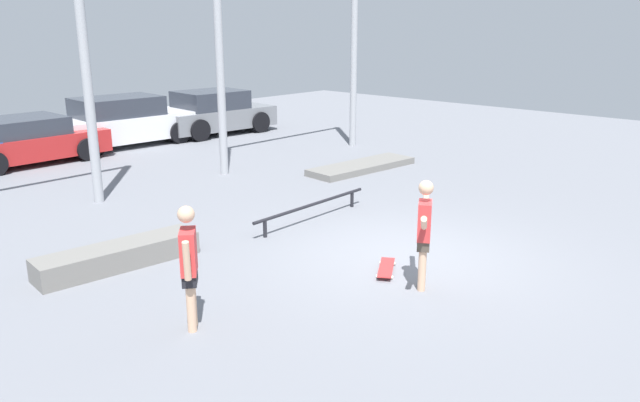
{
  "coord_description": "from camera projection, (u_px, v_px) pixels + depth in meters",
  "views": [
    {
      "loc": [
        -7.89,
        -5.33,
        3.66
      ],
      "look_at": [
        -0.34,
        1.55,
        0.71
      ],
      "focal_mm": 35.0,
      "sensor_mm": 36.0,
      "label": 1
    }
  ],
  "objects": [
    {
      "name": "grind_rail",
      "position": [
        312.0,
        207.0,
        11.82
      ],
      "size": [
        3.03,
        0.14,
        0.35
      ],
      "rotation": [
        0.0,
        0.0,
        0.03
      ],
      "color": "black",
      "rests_on": "ground_plane"
    },
    {
      "name": "skateboarder",
      "position": [
        424.0,
        229.0,
        8.64
      ],
      "size": [
        1.19,
        0.77,
        1.58
      ],
      "rotation": [
        0.0,
        0.0,
        0.55
      ],
      "color": "#DBAD89",
      "rests_on": "ground_plane"
    },
    {
      "name": "skateboard",
      "position": [
        386.0,
        268.0,
        9.46
      ],
      "size": [
        0.8,
        0.6,
        0.08
      ],
      "rotation": [
        0.0,
        0.0,
        0.56
      ],
      "color": "red",
      "rests_on": "ground_plane"
    },
    {
      "name": "bystander",
      "position": [
        189.0,
        262.0,
        7.49
      ],
      "size": [
        0.5,
        0.56,
        1.58
      ],
      "rotation": [
        0.0,
        0.0,
        4.01
      ],
      "color": "#DBAD89",
      "rests_on": "ground_plane"
    },
    {
      "name": "parked_car_red",
      "position": [
        25.0,
        141.0,
        16.6
      ],
      "size": [
        3.93,
        2.03,
        1.23
      ],
      "rotation": [
        0.0,
        0.0,
        -0.0
      ],
      "color": "red",
      "rests_on": "ground_plane"
    },
    {
      "name": "parked_car_white",
      "position": [
        123.0,
        122.0,
        18.96
      ],
      "size": [
        4.54,
        2.17,
        1.49
      ],
      "rotation": [
        0.0,
        0.0,
        -0.06
      ],
      "color": "white",
      "rests_on": "ground_plane"
    },
    {
      "name": "ground_plane",
      "position": [
        405.0,
        257.0,
        10.07
      ],
      "size": [
        36.0,
        36.0,
        0.0
      ],
      "primitive_type": "plane",
      "color": "slate"
    },
    {
      "name": "parked_car_grey",
      "position": [
        214.0,
        113.0,
        21.01
      ],
      "size": [
        4.03,
        2.24,
        1.44
      ],
      "rotation": [
        0.0,
        0.0,
        -0.08
      ],
      "color": "slate",
      "rests_on": "ground_plane"
    },
    {
      "name": "grind_box",
      "position": [
        118.0,
        256.0,
        9.62
      ],
      "size": [
        2.55,
        0.87,
        0.36
      ],
      "primitive_type": "cube",
      "rotation": [
        0.0,
        0.0,
        -0.11
      ],
      "color": "slate",
      "rests_on": "ground_plane"
    },
    {
      "name": "canopy_support_right",
      "position": [
        293.0,
        9.0,
        16.25
      ],
      "size": [
        5.23,
        0.2,
        6.68
      ],
      "color": "#A5A8AD",
      "rests_on": "ground_plane"
    },
    {
      "name": "manual_pad",
      "position": [
        362.0,
        166.0,
        15.99
      ],
      "size": [
        3.18,
        1.2,
        0.17
      ],
      "primitive_type": "cube",
      "rotation": [
        0.0,
        0.0,
        -0.09
      ],
      "color": "slate",
      "rests_on": "ground_plane"
    }
  ]
}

